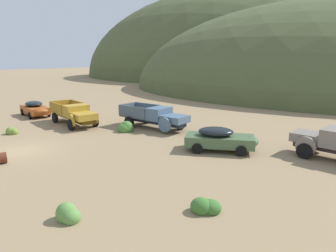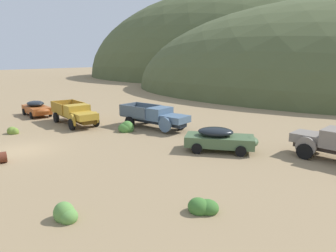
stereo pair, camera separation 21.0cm
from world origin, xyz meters
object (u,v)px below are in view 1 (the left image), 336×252
at_px(car_oxide_orange, 35,108).
at_px(truck_chalk_blue, 158,117).
at_px(truck_mustard, 76,114).
at_px(car_weathered_green, 222,139).

xyz_separation_m(car_oxide_orange, truck_chalk_blue, (14.23, 1.75, 0.22)).
relative_size(car_oxide_orange, truck_chalk_blue, 0.73).
height_order(car_oxide_orange, truck_chalk_blue, truck_chalk_blue).
xyz_separation_m(truck_mustard, truck_chalk_blue, (7.12, 2.65, 0.01)).
bearing_deg(truck_mustard, car_weathered_green, 17.85).
xyz_separation_m(truck_mustard, car_weathered_green, (14.15, -0.47, -0.20)).
bearing_deg(car_weathered_green, truck_chalk_blue, 136.41).
height_order(truck_mustard, car_weathered_green, truck_mustard).
bearing_deg(truck_chalk_blue, truck_mustard, -152.57).
bearing_deg(truck_mustard, truck_chalk_blue, 40.17).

